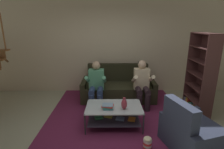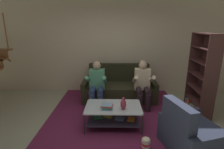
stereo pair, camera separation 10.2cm
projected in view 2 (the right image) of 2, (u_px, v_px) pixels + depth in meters
ground at (115, 137)px, 3.28m from camera, size 16.80×16.80×0.00m
back_partition at (115, 45)px, 5.25m from camera, size 8.40×0.12×2.90m
couch at (119, 88)px, 4.97m from camera, size 2.01×0.91×0.94m
person_seated_left at (97, 83)px, 4.36m from camera, size 0.50×0.58×1.16m
person_seated_right at (143, 83)px, 4.34m from camera, size 0.50×0.58×1.18m
coffee_table at (113, 113)px, 3.59m from camera, size 1.13×0.69×0.44m
area_rug at (117, 111)px, 4.23m from camera, size 3.10×3.38×0.01m
vase at (123, 104)px, 3.38m from camera, size 0.11×0.11×0.24m
book_stack at (107, 106)px, 3.43m from camera, size 0.24×0.21×0.09m
bookshelf at (202, 85)px, 3.97m from camera, size 0.32×0.86×1.87m
armchair at (191, 135)px, 2.87m from camera, size 1.04×1.09×0.89m
popcorn_tub at (146, 143)px, 2.94m from camera, size 0.14×0.14×0.21m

